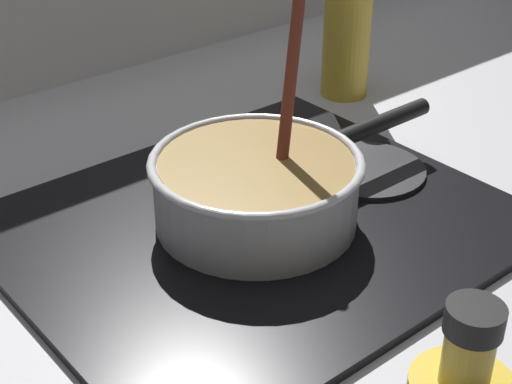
# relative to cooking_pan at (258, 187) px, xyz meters

# --- Properties ---
(ground) EXTENTS (2.40, 1.60, 0.04)m
(ground) POSITION_rel_cooking_pan_xyz_m (-0.02, -0.24, -0.08)
(ground) COLOR #B7B7BC
(hob_plate) EXTENTS (0.56, 0.48, 0.01)m
(hob_plate) POSITION_rel_cooking_pan_xyz_m (-0.00, -0.00, -0.05)
(hob_plate) COLOR black
(hob_plate) RESTS_ON ground
(burner_ring) EXTENTS (0.18, 0.18, 0.01)m
(burner_ring) POSITION_rel_cooking_pan_xyz_m (-0.00, -0.00, -0.04)
(burner_ring) COLOR #592D0C
(burner_ring) RESTS_ON hob_plate
(spare_burner) EXTENTS (0.15, 0.15, 0.01)m
(spare_burner) POSITION_rel_cooking_pan_xyz_m (0.18, -0.00, -0.04)
(spare_burner) COLOR #262628
(spare_burner) RESTS_ON hob_plate
(cooking_pan) EXTENTS (0.41, 0.24, 0.31)m
(cooking_pan) POSITION_rel_cooking_pan_xyz_m (0.00, 0.00, 0.00)
(cooking_pan) COLOR silver
(cooking_pan) RESTS_ON hob_plate
(sauce_bottle) EXTENTS (0.07, 0.07, 0.26)m
(sauce_bottle) POSITION_rel_cooking_pan_xyz_m (0.36, 0.22, 0.06)
(sauce_bottle) COLOR gold
(sauce_bottle) RESTS_ON ground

